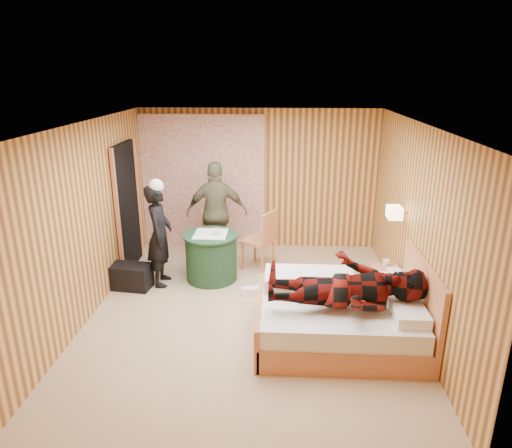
# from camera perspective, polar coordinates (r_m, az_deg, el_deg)

# --- Properties ---
(floor) EXTENTS (4.20, 5.00, 0.01)m
(floor) POSITION_cam_1_polar(r_m,az_deg,el_deg) (6.31, -0.80, -10.83)
(floor) COLOR tan
(floor) RESTS_ON ground
(ceiling) EXTENTS (4.20, 5.00, 0.01)m
(ceiling) POSITION_cam_1_polar(r_m,az_deg,el_deg) (5.53, -0.92, 12.38)
(ceiling) COLOR white
(ceiling) RESTS_ON wall_back
(wall_back) EXTENTS (4.20, 0.02, 2.50)m
(wall_back) POSITION_cam_1_polar(r_m,az_deg,el_deg) (8.20, 0.38, 5.57)
(wall_back) COLOR #E6AA58
(wall_back) RESTS_ON floor
(wall_left) EXTENTS (0.02, 5.00, 2.50)m
(wall_left) POSITION_cam_1_polar(r_m,az_deg,el_deg) (6.30, -20.28, 0.35)
(wall_left) COLOR #E6AA58
(wall_left) RESTS_ON floor
(wall_right) EXTENTS (0.02, 5.00, 2.50)m
(wall_right) POSITION_cam_1_polar(r_m,az_deg,el_deg) (6.03, 19.47, -0.36)
(wall_right) COLOR #E6AA58
(wall_right) RESTS_ON floor
(curtain) EXTENTS (2.20, 0.08, 2.40)m
(curtain) POSITION_cam_1_polar(r_m,az_deg,el_deg) (8.25, -6.62, 5.17)
(curtain) COLOR white
(curtain) RESTS_ON floor
(doorway) EXTENTS (0.06, 0.90, 2.05)m
(doorway) POSITION_cam_1_polar(r_m,az_deg,el_deg) (7.59, -15.78, 2.03)
(doorway) COLOR black
(doorway) RESTS_ON floor
(wall_lamp) EXTENTS (0.26, 0.24, 0.16)m
(wall_lamp) POSITION_cam_1_polar(r_m,az_deg,el_deg) (6.38, 16.94, 1.40)
(wall_lamp) COLOR gold
(wall_lamp) RESTS_ON wall_right
(bed) EXTENTS (1.95, 1.49, 1.02)m
(bed) POSITION_cam_1_polar(r_m,az_deg,el_deg) (5.68, 10.41, -11.30)
(bed) COLOR #DF8E5B
(bed) RESTS_ON floor
(nightstand) EXTENTS (0.38, 0.52, 0.50)m
(nightstand) POSITION_cam_1_polar(r_m,az_deg,el_deg) (6.64, 15.94, -7.46)
(nightstand) COLOR #DF8E5B
(nightstand) RESTS_ON floor
(round_table) EXTENTS (0.84, 0.84, 0.75)m
(round_table) POSITION_cam_1_polar(r_m,az_deg,el_deg) (7.10, -5.60, -4.03)
(round_table) COLOR #204625
(round_table) RESTS_ON floor
(chair_far) EXTENTS (0.54, 0.54, 0.93)m
(chair_far) POSITION_cam_1_polar(r_m,az_deg,el_deg) (7.66, -5.12, -1.00)
(chair_far) COLOR #DF8E5B
(chair_far) RESTS_ON floor
(chair_near) EXTENTS (0.61, 0.61, 0.99)m
(chair_near) POSITION_cam_1_polar(r_m,az_deg,el_deg) (7.33, 0.89, -1.52)
(chair_near) COLOR #DF8E5B
(chair_near) RESTS_ON floor
(duffel_bag) EXTENTS (0.69, 0.42, 0.37)m
(duffel_bag) POSITION_cam_1_polar(r_m,az_deg,el_deg) (7.12, -15.58, -6.32)
(duffel_bag) COLOR black
(duffel_bag) RESTS_ON floor
(sneaker_left) EXTENTS (0.28, 0.17, 0.12)m
(sneaker_left) POSITION_cam_1_polar(r_m,az_deg,el_deg) (7.45, -5.76, -5.58)
(sneaker_left) COLOR white
(sneaker_left) RESTS_ON floor
(sneaker_right) EXTENTS (0.28, 0.15, 0.12)m
(sneaker_right) POSITION_cam_1_polar(r_m,az_deg,el_deg) (6.70, -0.62, -8.40)
(sneaker_right) COLOR white
(sneaker_right) RESTS_ON floor
(woman_standing) EXTENTS (0.41, 0.59, 1.56)m
(woman_standing) POSITION_cam_1_polar(r_m,az_deg,el_deg) (6.93, -11.97, -1.40)
(woman_standing) COLOR black
(woman_standing) RESTS_ON floor
(man_at_table) EXTENTS (1.05, 0.51, 1.72)m
(man_at_table) POSITION_cam_1_polar(r_m,az_deg,el_deg) (7.59, -4.92, 1.40)
(man_at_table) COLOR brown
(man_at_table) RESTS_ON floor
(man_on_bed) EXTENTS (0.86, 0.67, 1.77)m
(man_on_bed) POSITION_cam_1_polar(r_m,az_deg,el_deg) (5.19, 11.35, -6.35)
(man_on_bed) COLOR #5E0D09
(man_on_bed) RESTS_ON bed
(book_lower) EXTENTS (0.19, 0.24, 0.02)m
(book_lower) POSITION_cam_1_polar(r_m,az_deg,el_deg) (6.50, 16.23, -5.64)
(book_lower) COLOR white
(book_lower) RESTS_ON nightstand
(book_upper) EXTENTS (0.26, 0.28, 0.02)m
(book_upper) POSITION_cam_1_polar(r_m,az_deg,el_deg) (6.49, 16.25, -5.47)
(book_upper) COLOR white
(book_upper) RESTS_ON nightstand
(cup_nightstand) EXTENTS (0.12, 0.12, 0.09)m
(cup_nightstand) POSITION_cam_1_polar(r_m,az_deg,el_deg) (6.64, 15.93, -4.72)
(cup_nightstand) COLOR white
(cup_nightstand) RESTS_ON nightstand
(cup_table) EXTENTS (0.15, 0.15, 0.10)m
(cup_table) POSITION_cam_1_polar(r_m,az_deg,el_deg) (6.89, -4.95, -0.98)
(cup_table) COLOR white
(cup_table) RESTS_ON round_table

